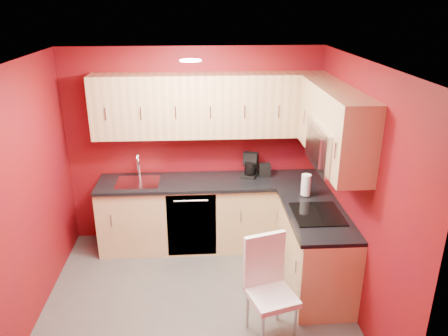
{
  "coord_description": "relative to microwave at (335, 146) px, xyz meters",
  "views": [
    {
      "loc": [
        0.06,
        -3.81,
        3.01
      ],
      "look_at": [
        0.32,
        0.55,
        1.32
      ],
      "focal_mm": 35.0,
      "sensor_mm": 36.0,
      "label": 1
    }
  ],
  "objects": [
    {
      "name": "floor",
      "position": [
        -1.39,
        -0.2,
        -1.66
      ],
      "size": [
        3.2,
        3.2,
        0.0
      ],
      "primitive_type": "plane",
      "color": "#4F4D4A",
      "rests_on": "ground"
    },
    {
      "name": "ceiling",
      "position": [
        -1.39,
        -0.2,
        0.84
      ],
      "size": [
        3.2,
        3.2,
        0.0
      ],
      "primitive_type": "plane",
      "rotation": [
        3.14,
        0.0,
        0.0
      ],
      "color": "white",
      "rests_on": "wall_back"
    },
    {
      "name": "wall_back",
      "position": [
        -1.39,
        1.3,
        -0.41
      ],
      "size": [
        3.2,
        0.0,
        3.2
      ],
      "primitive_type": "plane",
      "rotation": [
        1.57,
        0.0,
        0.0
      ],
      "color": "maroon",
      "rests_on": "floor"
    },
    {
      "name": "wall_front",
      "position": [
        -1.39,
        -1.7,
        -0.41
      ],
      "size": [
        3.2,
        0.0,
        3.2
      ],
      "primitive_type": "plane",
      "rotation": [
        -1.57,
        0.0,
        0.0
      ],
      "color": "maroon",
      "rests_on": "floor"
    },
    {
      "name": "wall_left",
      "position": [
        -2.99,
        -0.2,
        -0.41
      ],
      "size": [
        0.0,
        3.0,
        3.0
      ],
      "primitive_type": "plane",
      "rotation": [
        1.57,
        0.0,
        1.57
      ],
      "color": "maroon",
      "rests_on": "floor"
    },
    {
      "name": "wall_right",
      "position": [
        0.21,
        -0.2,
        -0.41
      ],
      "size": [
        0.0,
        3.0,
        3.0
      ],
      "primitive_type": "plane",
      "rotation": [
        1.57,
        0.0,
        -1.57
      ],
      "color": "maroon",
      "rests_on": "floor"
    },
    {
      "name": "base_cabinets_back",
      "position": [
        -1.19,
        1.0,
        -1.22
      ],
      "size": [
        2.8,
        0.6,
        0.87
      ],
      "primitive_type": "cube",
      "color": "#E4C882",
      "rests_on": "floor"
    },
    {
      "name": "base_cabinets_right",
      "position": [
        -0.09,
        0.05,
        -1.22
      ],
      "size": [
        0.6,
        1.3,
        0.87
      ],
      "primitive_type": "cube",
      "color": "#E4C882",
      "rests_on": "floor"
    },
    {
      "name": "countertop_back",
      "position": [
        -1.19,
        0.99,
        -0.77
      ],
      "size": [
        2.8,
        0.63,
        0.04
      ],
      "primitive_type": "cube",
      "color": "black",
      "rests_on": "base_cabinets_back"
    },
    {
      "name": "countertop_right",
      "position": [
        -0.11,
        0.04,
        -0.77
      ],
      "size": [
        0.63,
        1.27,
        0.04
      ],
      "primitive_type": "cube",
      "color": "black",
      "rests_on": "base_cabinets_right"
    },
    {
      "name": "upper_cabinets_back",
      "position": [
        -1.19,
        1.13,
        0.17
      ],
      "size": [
        2.8,
        0.35,
        0.75
      ],
      "primitive_type": "cube",
      "color": "tan",
      "rests_on": "wall_back"
    },
    {
      "name": "upper_cabinets_right",
      "position": [
        0.03,
        0.24,
        0.23
      ],
      "size": [
        0.35,
        1.55,
        0.75
      ],
      "color": "tan",
      "rests_on": "wall_right"
    },
    {
      "name": "microwave",
      "position": [
        0.0,
        0.0,
        0.0
      ],
      "size": [
        0.42,
        0.76,
        0.42
      ],
      "color": "silver",
      "rests_on": "upper_cabinets_right"
    },
    {
      "name": "cooktop",
      "position": [
        -0.11,
        0.0,
        -0.74
      ],
      "size": [
        0.5,
        0.55,
        0.01
      ],
      "primitive_type": "cube",
      "color": "black",
      "rests_on": "countertop_right"
    },
    {
      "name": "sink",
      "position": [
        -2.09,
        1.0,
        -0.72
      ],
      "size": [
        0.52,
        0.42,
        0.35
      ],
      "color": "silver",
      "rests_on": "countertop_back"
    },
    {
      "name": "dishwasher_front",
      "position": [
        -1.44,
        0.71,
        -1.22
      ],
      "size": [
        0.6,
        0.02,
        0.82
      ],
      "primitive_type": "cube",
      "color": "black",
      "rests_on": "base_cabinets_back"
    },
    {
      "name": "downlight",
      "position": [
        -1.39,
        0.1,
        0.82
      ],
      "size": [
        0.2,
        0.2,
        0.01
      ],
      "primitive_type": "cylinder",
      "color": "white",
      "rests_on": "ceiling"
    },
    {
      "name": "coffee_maker",
      "position": [
        -0.71,
        1.09,
        -0.6
      ],
      "size": [
        0.25,
        0.29,
        0.3
      ],
      "primitive_type": null,
      "rotation": [
        0.0,
        0.0,
        -0.38
      ],
      "color": "black",
      "rests_on": "countertop_back"
    },
    {
      "name": "napkin_holder",
      "position": [
        -0.51,
        1.1,
        -0.67
      ],
      "size": [
        0.15,
        0.15,
        0.16
      ],
      "primitive_type": null,
      "rotation": [
        0.0,
        0.0,
        -0.04
      ],
      "color": "black",
      "rests_on": "countertop_back"
    },
    {
      "name": "paper_towel",
      "position": [
        -0.13,
        0.48,
        -0.62
      ],
      "size": [
        0.19,
        0.19,
        0.25
      ],
      "primitive_type": null,
      "rotation": [
        0.0,
        0.0,
        -0.42
      ],
      "color": "silver",
      "rests_on": "countertop_right"
    },
    {
      "name": "dining_chair",
      "position": [
        -0.69,
        -0.71,
        -1.16
      ],
      "size": [
        0.51,
        0.52,
        1.0
      ],
      "primitive_type": null,
      "rotation": [
        0.0,
        0.0,
        0.29
      ],
      "color": "white",
      "rests_on": "floor"
    }
  ]
}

